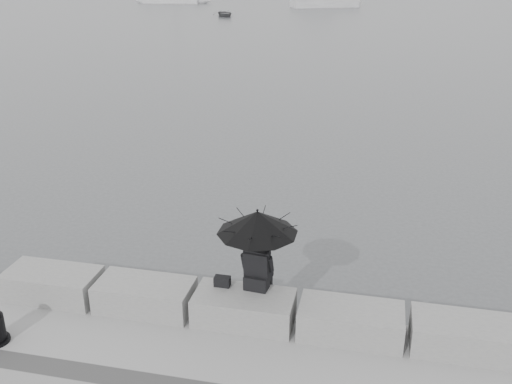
# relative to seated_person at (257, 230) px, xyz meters

# --- Properties ---
(ground) EXTENTS (360.00, 360.00, 0.00)m
(ground) POSITION_rel_seated_person_xyz_m (-0.15, 0.17, -2.03)
(ground) COLOR #46494B
(ground) RESTS_ON ground
(stone_block_far_left) EXTENTS (1.60, 0.80, 0.50)m
(stone_block_far_left) POSITION_rel_seated_person_xyz_m (-3.55, -0.28, -1.28)
(stone_block_far_left) COLOR slate
(stone_block_far_left) RESTS_ON promenade
(stone_block_left) EXTENTS (1.60, 0.80, 0.50)m
(stone_block_left) POSITION_rel_seated_person_xyz_m (-1.85, -0.28, -1.28)
(stone_block_left) COLOR slate
(stone_block_left) RESTS_ON promenade
(stone_block_centre) EXTENTS (1.60, 0.80, 0.50)m
(stone_block_centre) POSITION_rel_seated_person_xyz_m (-0.15, -0.28, -1.28)
(stone_block_centre) COLOR slate
(stone_block_centre) RESTS_ON promenade
(stone_block_right) EXTENTS (1.60, 0.80, 0.50)m
(stone_block_right) POSITION_rel_seated_person_xyz_m (1.55, -0.28, -1.28)
(stone_block_right) COLOR slate
(stone_block_right) RESTS_ON promenade
(stone_block_far_right) EXTENTS (1.60, 0.80, 0.50)m
(stone_block_far_right) POSITION_rel_seated_person_xyz_m (3.25, -0.28, -1.28)
(stone_block_far_right) COLOR slate
(stone_block_far_right) RESTS_ON promenade
(seated_person) EXTENTS (1.29, 1.29, 1.39)m
(seated_person) POSITION_rel_seated_person_xyz_m (0.00, 0.00, 0.00)
(seated_person) COLOR black
(seated_person) RESTS_ON stone_block_centre
(bag) EXTENTS (0.26, 0.15, 0.17)m
(bag) POSITION_rel_seated_person_xyz_m (-0.57, -0.08, -0.95)
(bag) COLOR black
(bag) RESTS_ON stone_block_centre
(motor_cruiser) EXTENTS (8.72, 5.93, 4.50)m
(motor_cruiser) POSITION_rel_seated_person_xyz_m (-6.15, 68.13, -1.14)
(motor_cruiser) COLOR white
(motor_cruiser) RESTS_ON ground
(dinghy) EXTENTS (3.54, 2.76, 0.55)m
(dinghy) POSITION_rel_seated_person_xyz_m (-15.29, 53.68, -1.75)
(dinghy) COLOR slate
(dinghy) RESTS_ON ground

